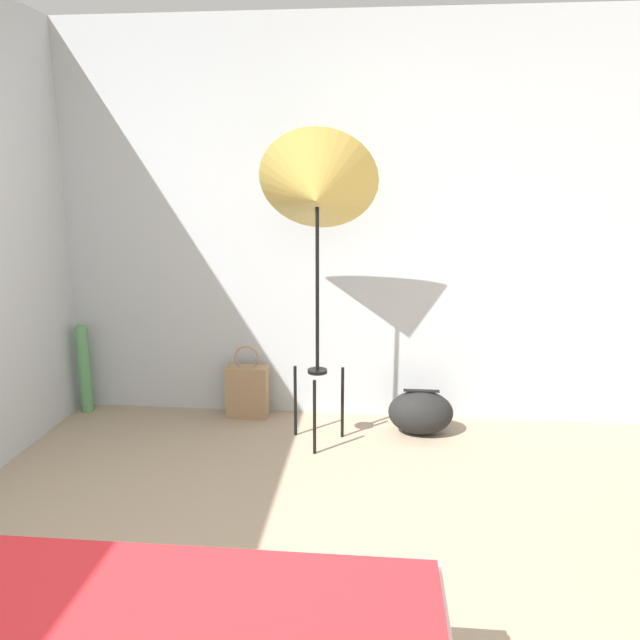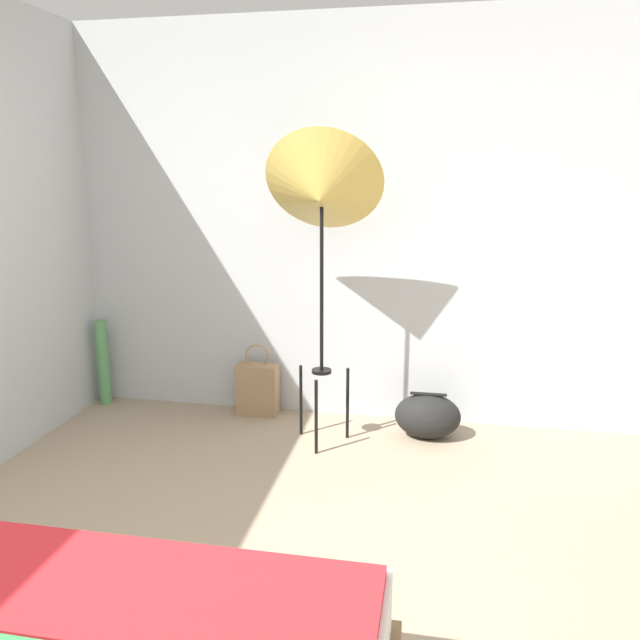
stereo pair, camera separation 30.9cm
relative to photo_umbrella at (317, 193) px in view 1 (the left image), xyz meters
The scene contains 5 objects.
wall_back 0.56m from the photo_umbrella, 102.43° to the left, with size 8.00×0.05×2.60m.
photo_umbrella is the anchor object (origin of this frame).
tote_bag 1.48m from the photo_umbrella, 144.47° to the left, with size 0.28×0.13×0.50m.
duffel_bag 1.53m from the photo_umbrella, 16.50° to the left, with size 0.41×0.28×0.29m.
paper_roll 2.09m from the photo_umbrella, 167.79° to the left, with size 0.08×0.08×0.61m.
Camera 1 is at (0.47, -1.50, 1.63)m, focal length 35.00 mm.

